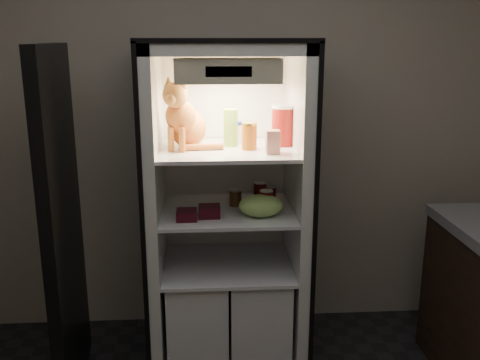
% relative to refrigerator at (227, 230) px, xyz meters
% --- Properties ---
extents(room_shell, '(3.60, 3.60, 3.60)m').
position_rel_refrigerator_xyz_m(room_shell, '(0.00, -1.38, 0.83)').
color(room_shell, white).
rests_on(room_shell, floor).
extents(refrigerator, '(0.90, 0.72, 1.88)m').
position_rel_refrigerator_xyz_m(refrigerator, '(0.00, 0.00, 0.00)').
color(refrigerator, white).
rests_on(refrigerator, floor).
extents(fridge_door, '(0.15, 0.87, 1.85)m').
position_rel_refrigerator_xyz_m(fridge_door, '(-0.85, -0.32, 0.12)').
color(fridge_door, black).
rests_on(fridge_door, floor).
extents(tabby_cat, '(0.33, 0.39, 0.40)m').
position_rel_refrigerator_xyz_m(tabby_cat, '(-0.23, -0.04, 0.65)').
color(tabby_cat, '#C34E19').
rests_on(tabby_cat, refrigerator).
extents(parmesan_shaker, '(0.08, 0.08, 0.21)m').
position_rel_refrigerator_xyz_m(parmesan_shaker, '(0.02, 0.00, 0.60)').
color(parmesan_shaker, green).
rests_on(parmesan_shaker, refrigerator).
extents(mayo_tub, '(0.09, 0.09, 0.12)m').
position_rel_refrigerator_xyz_m(mayo_tub, '(0.05, 0.11, 0.56)').
color(mayo_tub, white).
rests_on(mayo_tub, refrigerator).
extents(salsa_jar, '(0.08, 0.08, 0.15)m').
position_rel_refrigerator_xyz_m(salsa_jar, '(0.12, -0.10, 0.57)').
color(salsa_jar, maroon).
rests_on(salsa_jar, refrigerator).
extents(pepper_jar, '(0.13, 0.13, 0.23)m').
position_rel_refrigerator_xyz_m(pepper_jar, '(0.32, 0.00, 0.61)').
color(pepper_jar, '#A01D15').
rests_on(pepper_jar, refrigerator).
extents(cream_carton, '(0.07, 0.07, 0.12)m').
position_rel_refrigerator_xyz_m(cream_carton, '(0.23, -0.21, 0.56)').
color(cream_carton, silver).
rests_on(cream_carton, refrigerator).
extents(soda_can_a, '(0.07, 0.07, 0.14)m').
position_rel_refrigerator_xyz_m(soda_can_a, '(0.19, 0.00, 0.22)').
color(soda_can_a, black).
rests_on(soda_can_a, refrigerator).
extents(soda_can_b, '(0.06, 0.06, 0.11)m').
position_rel_refrigerator_xyz_m(soda_can_b, '(0.26, 0.00, 0.20)').
color(soda_can_b, black).
rests_on(soda_can_b, refrigerator).
extents(soda_can_c, '(0.07, 0.07, 0.13)m').
position_rel_refrigerator_xyz_m(soda_can_c, '(0.21, -0.16, 0.22)').
color(soda_can_c, black).
rests_on(soda_can_c, refrigerator).
extents(condiment_jar, '(0.07, 0.07, 0.10)m').
position_rel_refrigerator_xyz_m(condiment_jar, '(0.05, 0.01, 0.20)').
color(condiment_jar, '#553618').
rests_on(condiment_jar, refrigerator).
extents(grape_bag, '(0.24, 0.17, 0.12)m').
position_rel_refrigerator_xyz_m(grape_bag, '(0.18, -0.20, 0.21)').
color(grape_bag, '#9ECB5F').
rests_on(grape_bag, refrigerator).
extents(berry_box_left, '(0.11, 0.11, 0.05)m').
position_rel_refrigerator_xyz_m(berry_box_left, '(-0.22, -0.23, 0.18)').
color(berry_box_left, '#460B15').
rests_on(berry_box_left, refrigerator).
extents(berry_box_right, '(0.12, 0.12, 0.06)m').
position_rel_refrigerator_xyz_m(berry_box_right, '(-0.10, -0.18, 0.18)').
color(berry_box_right, '#460B15').
rests_on(berry_box_right, refrigerator).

